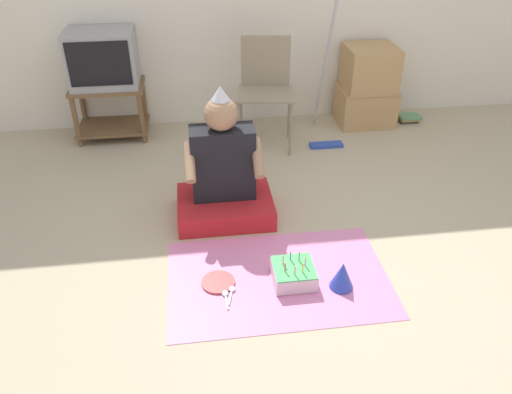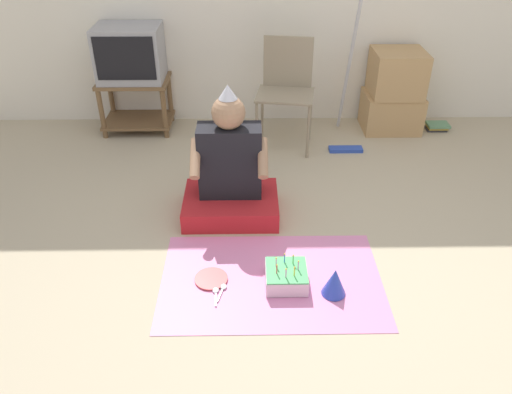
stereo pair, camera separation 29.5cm
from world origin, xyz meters
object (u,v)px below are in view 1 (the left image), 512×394
object	(u,v)px
dust_mop	(326,98)
birthday_cake	(294,274)
tv	(103,58)
folding_chair	(265,83)
person_seated	(224,177)
party_hat_blue	(342,275)
paper_plate	(218,282)
book_pile	(409,118)
cardboard_box_stack	(367,87)

from	to	relation	value
dust_mop	birthday_cake	size ratio (longest dim) A/B	5.54
tv	folding_chair	world-z (taller)	tv
tv	birthday_cake	xyz separation A→B (m)	(1.21, -2.09, -0.64)
birthday_cake	person_seated	bearing A→B (deg)	114.22
tv	dust_mop	world-z (taller)	dust_mop
tv	party_hat_blue	world-z (taller)	tv
birthday_cake	party_hat_blue	distance (m)	0.27
paper_plate	folding_chair	bearing A→B (deg)	73.21
book_pile	cardboard_box_stack	bearing A→B (deg)	174.08
party_hat_blue	person_seated	bearing A→B (deg)	125.68
person_seated	paper_plate	distance (m)	0.76
tv	person_seated	distance (m)	1.67
folding_chair	dust_mop	world-z (taller)	dust_mop
cardboard_box_stack	party_hat_blue	size ratio (longest dim) A/B	4.28
person_seated	cardboard_box_stack	bearing A→B (deg)	43.36
book_pile	paper_plate	bearing A→B (deg)	-134.28
dust_mop	person_seated	world-z (taller)	dust_mop
cardboard_box_stack	person_seated	bearing A→B (deg)	-136.64
cardboard_box_stack	party_hat_blue	bearing A→B (deg)	-110.95
birthday_cake	book_pile	bearing A→B (deg)	53.26
party_hat_blue	paper_plate	bearing A→B (deg)	170.01
tv	paper_plate	bearing A→B (deg)	-69.30
book_pile	party_hat_blue	distance (m)	2.45
person_seated	party_hat_blue	size ratio (longest dim) A/B	5.45
birthday_cake	party_hat_blue	xyz separation A→B (m)	(0.26, -0.08, 0.03)
tv	person_seated	size ratio (longest dim) A/B	0.60
dust_mop	party_hat_blue	size ratio (longest dim) A/B	7.77
cardboard_box_stack	dust_mop	xyz separation A→B (m)	(-0.47, -0.32, 0.04)
cardboard_box_stack	birthday_cake	size ratio (longest dim) A/B	3.06
person_seated	party_hat_blue	bearing A→B (deg)	-54.32
folding_chair	cardboard_box_stack	bearing A→B (deg)	15.53
folding_chair	cardboard_box_stack	world-z (taller)	folding_chair
folding_chair	dust_mop	size ratio (longest dim) A/B	0.69
folding_chair	paper_plate	world-z (taller)	folding_chair
book_pile	paper_plate	distance (m)	2.78
dust_mop	birthday_cake	xyz separation A→B (m)	(-0.61, -1.75, -0.33)
tv	paper_plate	size ratio (longest dim) A/B	2.85
tv	cardboard_box_stack	bearing A→B (deg)	-0.69
cardboard_box_stack	tv	bearing A→B (deg)	179.31
tv	birthday_cake	distance (m)	2.50
tv	party_hat_blue	xyz separation A→B (m)	(1.46, -2.18, -0.61)
tv	person_seated	world-z (taller)	tv
cardboard_box_stack	book_pile	world-z (taller)	cardboard_box_stack
dust_mop	birthday_cake	distance (m)	1.88
tv	cardboard_box_stack	world-z (taller)	tv
party_hat_blue	book_pile	bearing A→B (deg)	59.28
dust_mop	paper_plate	size ratio (longest dim) A/B	6.76
book_pile	party_hat_blue	bearing A→B (deg)	-120.72
book_pile	person_seated	world-z (taller)	person_seated
birthday_cake	party_hat_blue	size ratio (longest dim) A/B	1.40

